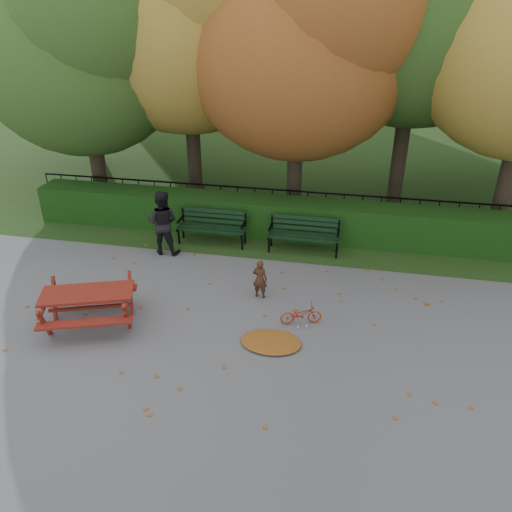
% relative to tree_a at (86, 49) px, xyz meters
% --- Properties ---
extents(ground, '(90.00, 90.00, 0.00)m').
position_rel_tree_a_xyz_m(ground, '(5.19, -5.58, -4.52)').
color(ground, slate).
rests_on(ground, ground).
extents(grass_strip, '(90.00, 90.00, 0.00)m').
position_rel_tree_a_xyz_m(grass_strip, '(5.19, 8.42, -4.52)').
color(grass_strip, '#223716').
rests_on(grass_strip, ground).
extents(hedge, '(13.00, 0.90, 1.00)m').
position_rel_tree_a_xyz_m(hedge, '(5.19, -1.08, -4.02)').
color(hedge, black).
rests_on(hedge, ground).
extents(iron_fence, '(14.00, 0.04, 1.02)m').
position_rel_tree_a_xyz_m(iron_fence, '(5.19, -0.28, -3.98)').
color(iron_fence, black).
rests_on(iron_fence, ground).
extents(tree_a, '(5.88, 5.60, 7.48)m').
position_rel_tree_a_xyz_m(tree_a, '(0.00, 0.00, 0.00)').
color(tree_a, black).
rests_on(tree_a, ground).
extents(tree_b, '(6.72, 6.40, 8.79)m').
position_rel_tree_a_xyz_m(tree_b, '(2.74, 1.17, 0.88)').
color(tree_b, black).
rests_on(tree_b, ground).
extents(tree_c, '(6.30, 6.00, 8.00)m').
position_rel_tree_a_xyz_m(tree_c, '(6.02, 0.38, 0.30)').
color(tree_c, black).
rests_on(tree_c, ground).
extents(bench_left, '(1.80, 0.57, 0.88)m').
position_rel_tree_a_xyz_m(bench_left, '(3.89, -1.88, -4.00)').
color(bench_left, black).
rests_on(bench_left, ground).
extents(bench_right, '(1.80, 0.57, 0.88)m').
position_rel_tree_a_xyz_m(bench_right, '(6.29, -1.88, -4.00)').
color(bench_right, black).
rests_on(bench_right, ground).
extents(picnic_table, '(2.11, 1.91, 0.85)m').
position_rel_tree_a_xyz_m(picnic_table, '(2.52, -5.92, -3.94)').
color(picnic_table, maroon).
rests_on(picnic_table, ground).
extents(leaf_pile, '(1.23, 0.92, 0.08)m').
position_rel_tree_a_xyz_m(leaf_pile, '(6.13, -5.85, -4.48)').
color(leaf_pile, maroon).
rests_on(leaf_pile, ground).
extents(leaf_scatter, '(9.00, 5.70, 0.01)m').
position_rel_tree_a_xyz_m(leaf_scatter, '(5.19, -5.28, -4.51)').
color(leaf_scatter, maroon).
rests_on(leaf_scatter, ground).
extents(child, '(0.35, 0.25, 0.89)m').
position_rel_tree_a_xyz_m(child, '(5.61, -4.28, -4.07)').
color(child, '#422215').
rests_on(child, ground).
extents(adult, '(0.81, 0.63, 1.65)m').
position_rel_tree_a_xyz_m(adult, '(2.84, -2.68, -3.69)').
color(adult, black).
rests_on(adult, ground).
extents(bicycle, '(0.87, 0.52, 0.43)m').
position_rel_tree_a_xyz_m(bicycle, '(6.60, -5.08, -4.30)').
color(bicycle, '#B32E10').
rests_on(bicycle, ground).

